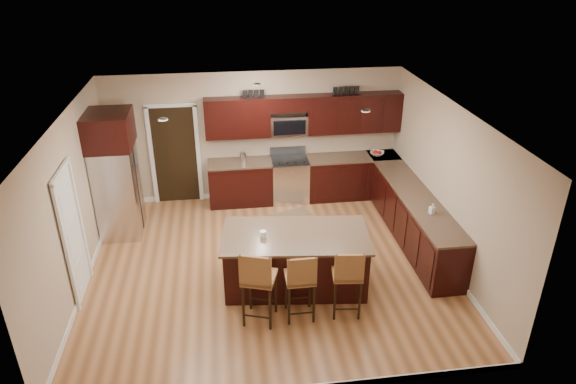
{
  "coord_description": "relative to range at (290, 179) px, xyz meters",
  "views": [
    {
      "loc": [
        -0.66,
        -7.25,
        5.0
      ],
      "look_at": [
        0.37,
        0.4,
        1.19
      ],
      "focal_mm": 32.0,
      "sensor_mm": 36.0,
      "label": 1
    }
  ],
  "objects": [
    {
      "name": "soap_bottle",
      "position": [
        2.02,
        -2.62,
        0.54
      ],
      "size": [
        0.1,
        0.11,
        0.18
      ],
      "primitive_type": "imported",
      "rotation": [
        0.0,
        0.0,
        0.35
      ],
      "color": "#B2B2B2",
      "rests_on": "base_cabinets"
    },
    {
      "name": "floor",
      "position": [
        -0.68,
        -2.45,
        -0.47
      ],
      "size": [
        6.0,
        6.0,
        0.0
      ],
      "primitive_type": "plane",
      "color": "#A0693F",
      "rests_on": "ground"
    },
    {
      "name": "pantry_door",
      "position": [
        -3.66,
        -2.75,
        0.55
      ],
      "size": [
        0.03,
        0.8,
        2.04
      ],
      "primitive_type": "cube",
      "color": "white",
      "rests_on": "floor"
    },
    {
      "name": "letter_decor",
      "position": [
        0.22,
        0.13,
        1.82
      ],
      "size": [
        2.2,
        0.03,
        0.15
      ],
      "primitive_type": null,
      "color": "black",
      "rests_on": "upper_cabinets"
    },
    {
      "name": "fruit_bowl",
      "position": [
        1.86,
        -0.0,
        0.48
      ],
      "size": [
        0.39,
        0.39,
        0.07
      ],
      "primitive_type": "imported",
      "rotation": [
        0.0,
        0.0,
        -0.43
      ],
      "color": "silver",
      "rests_on": "base_cabinets"
    },
    {
      "name": "upper_cabinets",
      "position": [
        0.36,
        0.13,
        1.37
      ],
      "size": [
        4.0,
        0.33,
        0.8
      ],
      "color": "black",
      "rests_on": "wall_back"
    },
    {
      "name": "island_jar",
      "position": [
        -0.82,
        -2.99,
        0.5
      ],
      "size": [
        0.1,
        0.1,
        0.1
      ],
      "primitive_type": "cylinder",
      "color": "white",
      "rests_on": "island"
    },
    {
      "name": "base_cabinets",
      "position": [
        1.22,
        -1.01,
        -0.01
      ],
      "size": [
        4.02,
        3.96,
        0.92
      ],
      "color": "black",
      "rests_on": "floor"
    },
    {
      "name": "doorway",
      "position": [
        -2.33,
        0.28,
        0.56
      ],
      "size": [
        0.85,
        0.03,
        2.06
      ],
      "primitive_type": "cube",
      "color": "black",
      "rests_on": "floor"
    },
    {
      "name": "microwave",
      "position": [
        0.0,
        0.15,
        1.15
      ],
      "size": [
        0.76,
        0.31,
        0.4
      ],
      "primitive_type": "cube",
      "color": "silver",
      "rests_on": "upper_cabinets"
    },
    {
      "name": "refrigerator",
      "position": [
        -3.3,
        -0.92,
        0.74
      ],
      "size": [
        0.79,
        0.92,
        2.35
      ],
      "color": "silver",
      "rests_on": "floor"
    },
    {
      "name": "range",
      "position": [
        0.0,
        0.0,
        0.0
      ],
      "size": [
        0.76,
        0.64,
        1.11
      ],
      "color": "silver",
      "rests_on": "floor"
    },
    {
      "name": "wall_right",
      "position": [
        2.32,
        -2.45,
        0.88
      ],
      "size": [
        0.0,
        5.5,
        5.5
      ],
      "primitive_type": "plane",
      "rotation": [
        1.57,
        0.0,
        -1.57
      ],
      "color": "tan",
      "rests_on": "floor"
    },
    {
      "name": "island",
      "position": [
        -0.32,
        -2.99,
        -0.04
      ],
      "size": [
        2.39,
        1.43,
        0.92
      ],
      "rotation": [
        0.0,
        0.0,
        -0.11
      ],
      "color": "black",
      "rests_on": "floor"
    },
    {
      "name": "wall_back",
      "position": [
        -0.68,
        0.3,
        0.88
      ],
      "size": [
        6.0,
        0.0,
        6.0
      ],
      "primitive_type": "plane",
      "rotation": [
        1.57,
        0.0,
        0.0
      ],
      "color": "tan",
      "rests_on": "floor"
    },
    {
      "name": "canister_tall",
      "position": [
        -0.96,
        -0.0,
        0.55
      ],
      "size": [
        0.12,
        0.12,
        0.21
      ],
      "primitive_type": "cylinder",
      "color": "silver",
      "rests_on": "base_cabinets"
    },
    {
      "name": "floor_mat",
      "position": [
        -0.09,
        -0.83,
        -0.47
      ],
      "size": [
        1.06,
        0.87,
        0.01
      ],
      "primitive_type": "cube",
      "rotation": [
        0.0,
        0.0,
        0.34
      ],
      "color": "brown",
      "rests_on": "floor"
    },
    {
      "name": "wall_left",
      "position": [
        -3.68,
        -2.45,
        0.88
      ],
      "size": [
        0.0,
        5.5,
        5.5
      ],
      "primitive_type": "plane",
      "rotation": [
        1.57,
        0.0,
        1.57
      ],
      "color": "tan",
      "rests_on": "floor"
    },
    {
      "name": "ceiling",
      "position": [
        -0.68,
        -2.45,
        2.23
      ],
      "size": [
        6.0,
        6.0,
        0.0
      ],
      "primitive_type": "plane",
      "rotation": [
        3.14,
        0.0,
        0.0
      ],
      "color": "silver",
      "rests_on": "wall_back"
    },
    {
      "name": "stool_right",
      "position": [
        0.31,
        -3.83,
        0.23
      ],
      "size": [
        0.47,
        0.47,
        1.12
      ],
      "rotation": [
        0.0,
        0.0,
        -0.12
      ],
      "color": "olive",
      "rests_on": "floor"
    },
    {
      "name": "canister_short",
      "position": [
        -0.94,
        -0.0,
        0.53
      ],
      "size": [
        0.11,
        0.11,
        0.17
      ],
      "primitive_type": "cylinder",
      "color": "silver",
      "rests_on": "base_cabinets"
    },
    {
      "name": "stool_mid",
      "position": [
        -0.37,
        -3.83,
        0.23
      ],
      "size": [
        0.42,
        0.42,
        1.12
      ],
      "rotation": [
        0.0,
        0.0,
        -0.0
      ],
      "color": "olive",
      "rests_on": "floor"
    },
    {
      "name": "stool_left",
      "position": [
        -0.97,
        -3.84,
        0.28
      ],
      "size": [
        0.57,
        0.57,
        1.21
      ],
      "rotation": [
        0.0,
        0.0,
        -0.32
      ],
      "color": "olive",
      "rests_on": "floor"
    }
  ]
}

